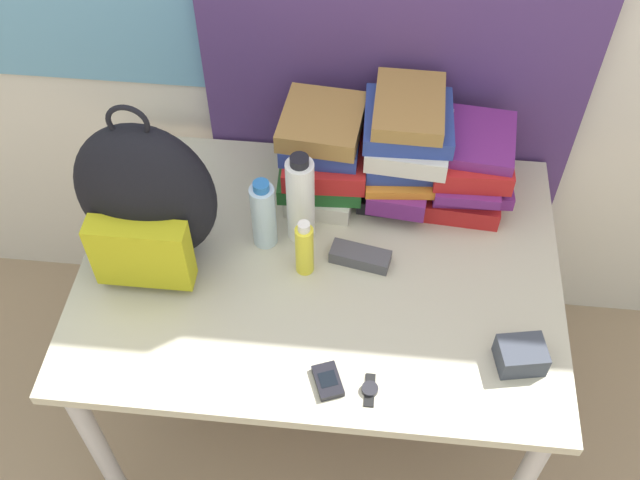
# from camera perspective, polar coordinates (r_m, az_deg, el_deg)

# --- Properties ---
(desk) EXTENTS (1.20, 0.86, 0.75)m
(desk) POSITION_cam_1_polar(r_m,az_deg,el_deg) (1.95, 0.00, -3.49)
(desk) COLOR #B7B299
(desk) RESTS_ON ground_plane
(backpack) EXTENTS (0.33, 0.23, 0.48)m
(backpack) POSITION_cam_1_polar(r_m,az_deg,el_deg) (1.80, -13.12, 2.97)
(backpack) COLOR black
(backpack) RESTS_ON desk
(book_stack_left) EXTENTS (0.24, 0.28, 0.26)m
(book_stack_left) POSITION_cam_1_polar(r_m,az_deg,el_deg) (1.97, 0.25, 6.67)
(book_stack_left) COLOR silver
(book_stack_left) RESTS_ON desk
(book_stack_center) EXTENTS (0.23, 0.29, 0.31)m
(book_stack_center) POSITION_cam_1_polar(r_m,az_deg,el_deg) (1.95, 6.45, 6.94)
(book_stack_center) COLOR black
(book_stack_center) RESTS_ON desk
(book_stack_right) EXTENTS (0.24, 0.28, 0.21)m
(book_stack_right) POSITION_cam_1_polar(r_m,az_deg,el_deg) (2.01, 11.21, 5.52)
(book_stack_right) COLOR red
(book_stack_right) RESTS_ON desk
(water_bottle) EXTENTS (0.06, 0.06, 0.21)m
(water_bottle) POSITION_cam_1_polar(r_m,az_deg,el_deg) (1.86, -4.33, 1.94)
(water_bottle) COLOR silver
(water_bottle) RESTS_ON desk
(sports_bottle) EXTENTS (0.07, 0.07, 0.27)m
(sports_bottle) POSITION_cam_1_polar(r_m,az_deg,el_deg) (1.85, -1.50, 3.11)
(sports_bottle) COLOR white
(sports_bottle) RESTS_ON desk
(sunscreen_bottle) EXTENTS (0.05, 0.05, 0.17)m
(sunscreen_bottle) POSITION_cam_1_polar(r_m,az_deg,el_deg) (1.81, -1.19, -0.66)
(sunscreen_bottle) COLOR yellow
(sunscreen_bottle) RESTS_ON desk
(cell_phone) EXTENTS (0.08, 0.10, 0.02)m
(cell_phone) POSITION_cam_1_polar(r_m,az_deg,el_deg) (1.69, 0.60, -10.68)
(cell_phone) COLOR black
(cell_phone) RESTS_ON desk
(sunglasses_case) EXTENTS (0.16, 0.08, 0.04)m
(sunglasses_case) POSITION_cam_1_polar(r_m,az_deg,el_deg) (1.88, 3.08, -1.27)
(sunglasses_case) COLOR #47474C
(sunglasses_case) RESTS_ON desk
(camera_pouch) EXTENTS (0.12, 0.10, 0.06)m
(camera_pouch) POSITION_cam_1_polar(r_m,az_deg,el_deg) (1.75, 15.06, -8.48)
(camera_pouch) COLOR #383D47
(camera_pouch) RESTS_ON desk
(wristwatch) EXTENTS (0.04, 0.08, 0.01)m
(wristwatch) POSITION_cam_1_polar(r_m,az_deg,el_deg) (1.69, 3.81, -11.29)
(wristwatch) COLOR black
(wristwatch) RESTS_ON desk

